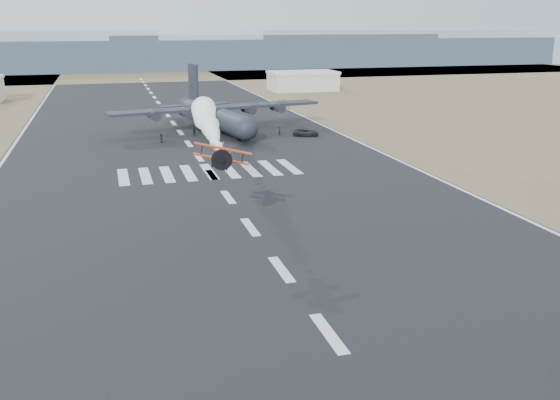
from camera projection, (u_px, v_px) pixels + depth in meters
name	position (u px, v px, depth m)	size (l,w,h in m)	color
ground	(329.00, 333.00, 43.08)	(500.00, 500.00, 0.00)	black
scrub_far	(137.00, 74.00, 255.87)	(500.00, 80.00, 0.00)	brown
runway_markings	(199.00, 157.00, 98.59)	(60.00, 260.00, 0.01)	silver
ridge_seg_d	(132.00, 54.00, 281.83)	(150.00, 50.00, 13.00)	#7F91A1
ridge_seg_e	(271.00, 50.00, 298.46)	(150.00, 50.00, 15.00)	#7F91A1
ridge_seg_f	(395.00, 46.00, 315.08)	(150.00, 50.00, 17.00)	#7F91A1
ridge_seg_g	(506.00, 49.00, 332.54)	(150.00, 50.00, 13.00)	#7F91A1
hangar_right	(303.00, 81.00, 192.99)	(20.50, 12.50, 5.90)	#B7B3A2
aerobatic_biplane	(222.00, 155.00, 58.62)	(5.43, 4.94, 2.63)	#A7230B
smoke_trail	(205.00, 116.00, 81.38)	(4.55, 29.48, 3.45)	white
transport_aircraft	(214.00, 115.00, 122.04)	(42.18, 34.54, 12.21)	black
support_vehicle	(306.00, 132.00, 116.97)	(2.25, 4.87, 1.35)	black
crew_a	(279.00, 131.00, 117.11)	(0.61, 0.50, 1.66)	black
crew_b	(195.00, 131.00, 116.27)	(0.92, 0.57, 1.90)	black
crew_c	(248.00, 133.00, 115.72)	(1.04, 0.48, 1.61)	black
crew_d	(213.00, 136.00, 112.19)	(1.07, 0.55, 1.83)	black
crew_e	(161.00, 138.00, 110.30)	(0.83, 0.51, 1.70)	black
crew_f	(216.00, 129.00, 118.67)	(1.70, 0.55, 1.84)	black
crew_g	(234.00, 132.00, 116.99)	(0.57, 0.47, 1.58)	black
crew_h	(255.00, 133.00, 115.13)	(0.79, 0.49, 1.62)	black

